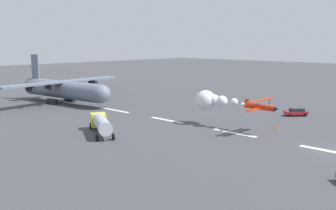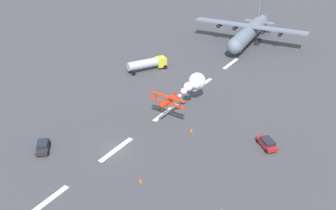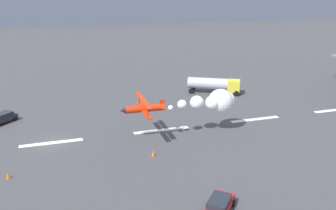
{
  "view_description": "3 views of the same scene",
  "coord_description": "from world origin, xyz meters",
  "px_view_note": "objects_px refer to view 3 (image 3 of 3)",
  "views": [
    {
      "loc": [
        -18.37,
        50.53,
        14.31
      ],
      "look_at": [
        29.61,
        0.0,
        2.88
      ],
      "focal_mm": 40.9,
      "sensor_mm": 36.0,
      "label": 1
    },
    {
      "loc": [
        -38.34,
        -35.26,
        36.21
      ],
      "look_at": [
        12.01,
        -2.42,
        3.65
      ],
      "focal_mm": 40.35,
      "sensor_mm": 36.0,
      "label": 2
    },
    {
      "loc": [
        1.51,
        -46.27,
        19.43
      ],
      "look_at": [
        16.86,
        3.11,
        2.59
      ],
      "focal_mm": 39.18,
      "sensor_mm": 36.0,
      "label": 3
    }
  ],
  "objects_px": {
    "stunt_biplane_red": "(211,102)",
    "airport_staff_sedan": "(3,117)",
    "followme_car_yellow": "(219,205)",
    "traffic_cone_near": "(8,175)",
    "traffic_cone_far": "(153,153)",
    "fuel_tanker_truck": "(215,84)"
  },
  "relations": [
    {
      "from": "followme_car_yellow",
      "to": "airport_staff_sedan",
      "type": "distance_m",
      "value": 37.04
    },
    {
      "from": "followme_car_yellow",
      "to": "airport_staff_sedan",
      "type": "height_order",
      "value": "same"
    },
    {
      "from": "fuel_tanker_truck",
      "to": "followme_car_yellow",
      "type": "xyz_separation_m",
      "value": [
        -15.5,
        -35.67,
        -0.94
      ]
    },
    {
      "from": "fuel_tanker_truck",
      "to": "airport_staff_sedan",
      "type": "distance_m",
      "value": 36.92
    },
    {
      "from": "stunt_biplane_red",
      "to": "airport_staff_sedan",
      "type": "relative_size",
      "value": 3.85
    },
    {
      "from": "stunt_biplane_red",
      "to": "traffic_cone_near",
      "type": "distance_m",
      "value": 26.66
    },
    {
      "from": "fuel_tanker_truck",
      "to": "followme_car_yellow",
      "type": "bearing_deg",
      "value": -113.48
    },
    {
      "from": "fuel_tanker_truck",
      "to": "traffic_cone_far",
      "type": "distance_m",
      "value": 29.07
    },
    {
      "from": "stunt_biplane_red",
      "to": "airport_staff_sedan",
      "type": "bearing_deg",
      "value": 156.19
    },
    {
      "from": "stunt_biplane_red",
      "to": "followme_car_yellow",
      "type": "distance_m",
      "value": 19.72
    },
    {
      "from": "stunt_biplane_red",
      "to": "traffic_cone_far",
      "type": "relative_size",
      "value": 21.44
    },
    {
      "from": "traffic_cone_far",
      "to": "traffic_cone_near",
      "type": "bearing_deg",
      "value": -177.54
    },
    {
      "from": "stunt_biplane_red",
      "to": "airport_staff_sedan",
      "type": "height_order",
      "value": "stunt_biplane_red"
    },
    {
      "from": "airport_staff_sedan",
      "to": "stunt_biplane_red",
      "type": "bearing_deg",
      "value": -23.81
    },
    {
      "from": "fuel_tanker_truck",
      "to": "traffic_cone_near",
      "type": "distance_m",
      "value": 41.45
    },
    {
      "from": "followme_car_yellow",
      "to": "stunt_biplane_red",
      "type": "bearing_deg",
      "value": 68.81
    },
    {
      "from": "fuel_tanker_truck",
      "to": "traffic_cone_far",
      "type": "height_order",
      "value": "fuel_tanker_truck"
    },
    {
      "from": "traffic_cone_far",
      "to": "fuel_tanker_truck",
      "type": "bearing_deg",
      "value": 51.41
    },
    {
      "from": "traffic_cone_near",
      "to": "fuel_tanker_truck",
      "type": "bearing_deg",
      "value": 34.37
    },
    {
      "from": "stunt_biplane_red",
      "to": "traffic_cone_near",
      "type": "relative_size",
      "value": 21.44
    },
    {
      "from": "traffic_cone_far",
      "to": "airport_staff_sedan",
      "type": "bearing_deg",
      "value": 136.48
    },
    {
      "from": "traffic_cone_near",
      "to": "airport_staff_sedan",
      "type": "bearing_deg",
      "value": 97.37
    }
  ]
}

